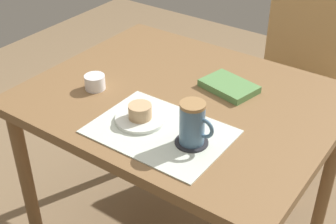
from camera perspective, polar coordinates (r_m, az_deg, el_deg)
dining_table at (r=1.61m, az=1.62°, el=-0.66°), size 1.01×0.81×0.74m
wooden_chair at (r=2.25m, az=14.80°, el=3.75°), size 0.43×0.43×0.87m
placemat at (r=1.39m, az=-0.96°, el=-2.40°), size 0.40×0.29×0.00m
pastry_plate at (r=1.43m, az=-3.39°, el=-0.86°), size 0.15×0.15×0.01m
pastry at (r=1.41m, az=-3.43°, el=0.08°), size 0.07×0.07×0.04m
coffee_coaster at (r=1.34m, az=2.88°, el=-3.70°), size 0.10×0.10×0.00m
coffee_mug at (r=1.30m, az=3.05°, el=-1.37°), size 0.11×0.07×0.13m
sugar_bowl at (r=1.61m, az=-8.90°, el=3.62°), size 0.07×0.07×0.05m
small_book at (r=1.61m, az=7.44°, el=3.13°), size 0.20×0.16×0.02m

